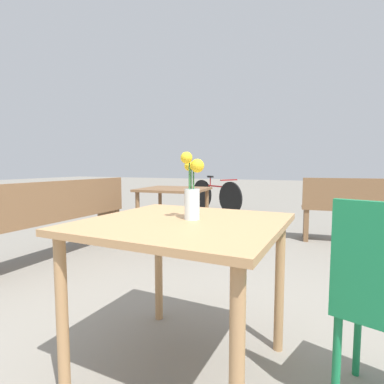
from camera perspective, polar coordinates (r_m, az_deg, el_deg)
The scene contains 7 objects.
ground_plane at distance 1.72m, azimuth -1.52°, elevation -30.91°, with size 40.00×40.00×0.00m, color gray.
table_front at distance 1.43m, azimuth -1.58°, elevation -9.46°, with size 0.93×0.92×0.75m.
flower_vase at distance 1.41m, azimuth 0.01°, elevation -0.09°, with size 0.11×0.12×0.32m.
bench_near at distance 3.50m, azimuth -24.12°, elevation -4.15°, with size 0.39×1.90×0.85m.
bench_middle at distance 4.37m, azimuth 30.02°, elevation -2.88°, with size 1.51×0.48×0.85m.
table_back at distance 3.82m, azimuth -3.46°, elevation -0.94°, with size 0.87×0.83×0.72m.
bicycle at distance 6.59m, azimuth 4.46°, elevation -0.65°, with size 1.43×0.90×0.78m.
Camera 1 is at (0.59, -1.26, 1.01)m, focal length 28.00 mm.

